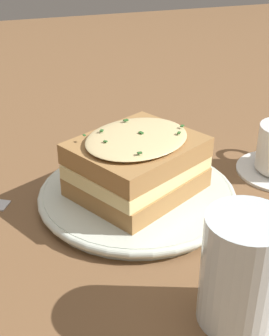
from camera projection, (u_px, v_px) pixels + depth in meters
name	position (u px, v px, depth m)	size (l,w,h in m)	color
ground_plane	(145.00, 213.00, 0.56)	(2.40, 2.40, 0.00)	brown
dinner_plate	(134.00, 195.00, 0.58)	(0.24, 0.24, 0.02)	silver
sandwich	(136.00, 164.00, 0.56)	(0.17, 0.19, 0.08)	#A37542
water_glass	(242.00, 271.00, 0.39)	(0.07, 0.07, 0.11)	silver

